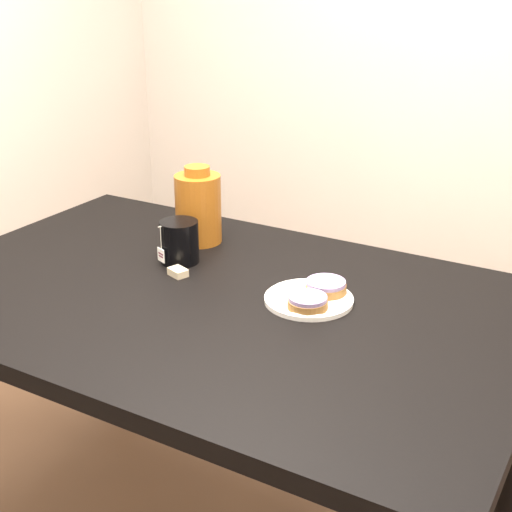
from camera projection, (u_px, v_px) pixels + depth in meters
name	position (u px, v px, depth m)	size (l,w,h in m)	color
table	(213.00, 326.00, 1.63)	(1.40, 0.90, 0.75)	black
plate	(309.00, 299.00, 1.55)	(0.19, 0.19, 0.01)	white
bagel_back	(326.00, 286.00, 1.57)	(0.11, 0.11, 0.03)	brown
bagel_front	(308.00, 302.00, 1.50)	(0.12, 0.12, 0.03)	brown
mug	(179.00, 241.00, 1.75)	(0.15, 0.12, 0.11)	black
teabag_pouch	(178.00, 272.00, 1.68)	(0.04, 0.03, 0.02)	#C6B793
bagel_package	(198.00, 207.00, 1.86)	(0.15, 0.15, 0.21)	#6B330E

